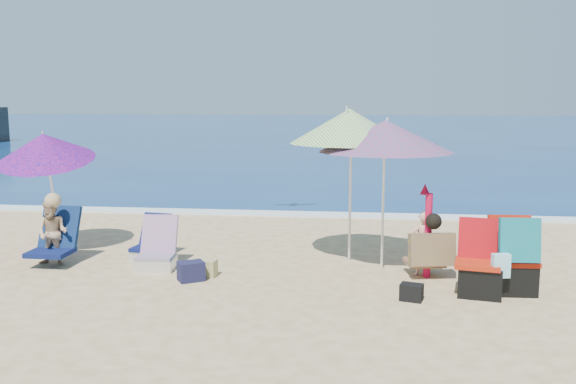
# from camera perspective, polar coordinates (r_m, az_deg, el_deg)

# --- Properties ---
(ground) EXTENTS (120.00, 120.00, 0.00)m
(ground) POSITION_cam_1_polar(r_m,az_deg,el_deg) (7.61, 1.38, -9.39)
(ground) COLOR #D8BC84
(ground) RESTS_ON ground
(sea) EXTENTS (120.00, 80.00, 0.12)m
(sea) POSITION_cam_1_polar(r_m,az_deg,el_deg) (52.27, 6.00, 5.94)
(sea) COLOR navy
(sea) RESTS_ON ground
(foam) EXTENTS (120.00, 0.50, 0.04)m
(foam) POSITION_cam_1_polar(r_m,az_deg,el_deg) (12.54, 3.55, -2.11)
(foam) COLOR white
(foam) RESTS_ON ground
(umbrella_turquoise) EXTENTS (2.23, 2.23, 2.10)m
(umbrella_turquoise) POSITION_cam_1_polar(r_m,az_deg,el_deg) (8.50, 9.04, 5.13)
(umbrella_turquoise) COLOR white
(umbrella_turquoise) RESTS_ON ground
(umbrella_striped) EXTENTS (2.23, 2.23, 2.26)m
(umbrella_striped) POSITION_cam_1_polar(r_m,az_deg,el_deg) (8.73, 5.72, 6.07)
(umbrella_striped) COLOR silver
(umbrella_striped) RESTS_ON ground
(umbrella_blue) EXTENTS (1.56, 1.62, 1.99)m
(umbrella_blue) POSITION_cam_1_polar(r_m,az_deg,el_deg) (10.03, -21.61, 3.88)
(umbrella_blue) COLOR white
(umbrella_blue) RESTS_ON ground
(furled_umbrella) EXTENTS (0.20, 0.22, 1.25)m
(furled_umbrella) POSITION_cam_1_polar(r_m,az_deg,el_deg) (8.34, 12.78, -3.13)
(furled_umbrella) COLOR #B90D36
(furled_umbrella) RESTS_ON ground
(chair_navy) EXTENTS (0.54, 0.64, 0.64)m
(chair_navy) POSITION_cam_1_polar(r_m,az_deg,el_deg) (9.44, -12.59, -4.95)
(chair_navy) COLOR #0D144A
(chair_navy) RESTS_ON ground
(chair_rainbow) EXTENTS (0.55, 0.66, 0.71)m
(chair_rainbow) POSITION_cam_1_polar(r_m,az_deg,el_deg) (8.86, -12.06, -5.71)
(chair_rainbow) COLOR #CF4A49
(chair_rainbow) RESTS_ON ground
(camp_chair_left) EXTENTS (0.63, 0.62, 0.91)m
(camp_chair_left) POSITION_cam_1_polar(r_m,az_deg,el_deg) (7.85, 17.33, -7.15)
(camp_chair_left) COLOR #B3220C
(camp_chair_left) RESTS_ON ground
(camp_chair_right) EXTENTS (0.61, 0.72, 0.97)m
(camp_chair_right) POSITION_cam_1_polar(r_m,az_deg,el_deg) (8.03, 20.09, -6.36)
(camp_chair_right) COLOR #B41D0C
(camp_chair_right) RESTS_ON ground
(person_center) EXTENTS (0.67, 0.64, 0.88)m
(person_center) POSITION_cam_1_polar(r_m,az_deg,el_deg) (8.39, 12.73, -4.86)
(person_center) COLOR tan
(person_center) RESTS_ON ground
(person_left) EXTENTS (0.57, 0.73, 1.04)m
(person_left) POSITION_cam_1_polar(r_m,az_deg,el_deg) (9.40, -20.92, -3.50)
(person_left) COLOR tan
(person_left) RESTS_ON ground
(bag_navy_a) EXTENTS (0.40, 0.37, 0.25)m
(bag_navy_a) POSITION_cam_1_polar(r_m,az_deg,el_deg) (8.19, -8.97, -7.26)
(bag_navy_a) COLOR #181935
(bag_navy_a) RESTS_ON ground
(bag_tan) EXTENTS (0.28, 0.21, 0.23)m
(bag_tan) POSITION_cam_1_polar(r_m,az_deg,el_deg) (8.36, -7.57, -7.00)
(bag_tan) COLOR tan
(bag_tan) RESTS_ON ground
(bag_black_b) EXTENTS (0.30, 0.24, 0.20)m
(bag_black_b) POSITION_cam_1_polar(r_m,az_deg,el_deg) (7.48, 11.37, -9.09)
(bag_black_b) COLOR black
(bag_black_b) RESTS_ON ground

